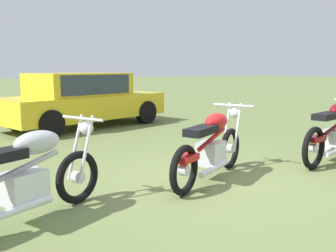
{
  "coord_description": "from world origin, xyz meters",
  "views": [
    {
      "loc": [
        -3.06,
        -3.91,
        1.54
      ],
      "look_at": [
        -0.42,
        0.61,
        0.73
      ],
      "focal_mm": 39.66,
      "sensor_mm": 36.0,
      "label": 1
    }
  ],
  "objects_px": {
    "motorcycle_maroon": "(334,133)",
    "motorcycle_red": "(211,146)",
    "motorcycle_silver": "(24,178)",
    "car_yellow": "(82,97)"
  },
  "relations": [
    {
      "from": "motorcycle_maroon",
      "to": "motorcycle_silver",
      "type": "bearing_deg",
      "value": 167.22
    },
    {
      "from": "motorcycle_red",
      "to": "car_yellow",
      "type": "bearing_deg",
      "value": 62.53
    },
    {
      "from": "motorcycle_silver",
      "to": "motorcycle_maroon",
      "type": "bearing_deg",
      "value": -24.79
    },
    {
      "from": "motorcycle_red",
      "to": "car_yellow",
      "type": "relative_size",
      "value": 0.4
    },
    {
      "from": "motorcycle_silver",
      "to": "car_yellow",
      "type": "distance_m",
      "value": 6.33
    },
    {
      "from": "motorcycle_maroon",
      "to": "motorcycle_red",
      "type": "bearing_deg",
      "value": 161.7
    },
    {
      "from": "motorcycle_red",
      "to": "motorcycle_silver",
      "type": "bearing_deg",
      "value": 157.83
    },
    {
      "from": "car_yellow",
      "to": "motorcycle_red",
      "type": "bearing_deg",
      "value": -107.12
    },
    {
      "from": "motorcycle_red",
      "to": "motorcycle_maroon",
      "type": "bearing_deg",
      "value": -32.95
    },
    {
      "from": "motorcycle_maroon",
      "to": "car_yellow",
      "type": "xyz_separation_m",
      "value": [
        -2.46,
        5.77,
        0.31
      ]
    }
  ]
}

